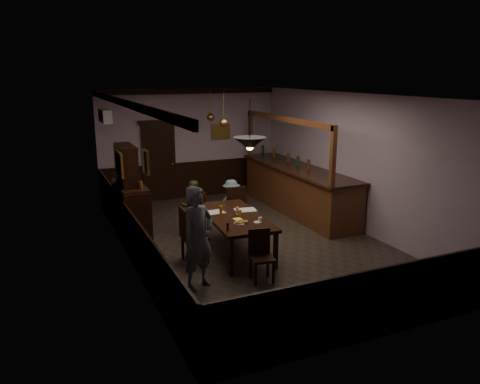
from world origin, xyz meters
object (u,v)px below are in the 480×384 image
chair_far_left (196,211)px  chair_side (190,233)px  pendant_brass_mid (224,123)px  sideboard (130,201)px  bar_counter (298,188)px  pendant_brass_far (211,117)px  person_seated_left (193,206)px  coffee_cup (260,219)px  chair_far_right (235,206)px  person_seated_right (231,203)px  person_standing (198,238)px  dining_table (235,219)px  chair_near (261,253)px  pendant_iron (250,144)px  soda_can (240,213)px

chair_far_left → chair_side: bearing=74.3°
pendant_brass_mid → sideboard: bearing=-168.7°
bar_counter → pendant_brass_far: pendant_brass_far is taller
person_seated_left → coffee_cup: size_ratio=14.24×
chair_far_right → pendant_brass_far: (0.30, 2.31, 1.74)m
chair_far_left → chair_far_right: 0.90m
chair_far_left → person_seated_left: 0.28m
person_seated_right → pendant_brass_mid: (0.08, 0.61, 1.75)m
chair_far_right → person_standing: person_standing is taller
dining_table → person_seated_right: (0.56, 1.51, -0.14)m
bar_counter → pendant_brass_mid: 2.55m
chair_near → pendant_brass_mid: pendant_brass_mid is taller
person_seated_right → pendant_iron: 2.94m
pendant_brass_far → coffee_cup: bearing=-97.9°
bar_counter → person_seated_left: bearing=-173.5°
bar_counter → chair_near: bearing=-129.0°
dining_table → bar_counter: size_ratio=0.53×
person_standing → pendant_brass_far: (1.98, 4.71, 1.45)m
person_seated_left → pendant_brass_far: 2.87m
pendant_iron → pendant_brass_mid: 3.01m
chair_far_right → person_standing: 2.94m
person_seated_left → chair_near: bearing=96.5°
chair_far_right → bar_counter: bar_counter is taller
chair_far_right → person_seated_left: (-0.87, 0.35, 0.01)m
dining_table → chair_far_right: chair_far_right is taller
chair_far_left → chair_far_right: (0.90, -0.07, 0.03)m
soda_can → pendant_brass_far: pendant_brass_far is taller
person_standing → person_seated_left: (0.80, 2.75, -0.28)m
dining_table → pendant_iron: pendant_iron is taller
chair_far_left → pendant_brass_far: bearing=-111.5°
pendant_iron → pendant_brass_mid: size_ratio=1.05×
person_seated_left → bar_counter: bearing=-171.8°
chair_near → pendant_brass_far: bearing=88.6°
person_seated_left → chair_side: bearing=72.0°
dining_table → chair_side: size_ratio=2.17×
chair_side → person_seated_right: size_ratio=0.96×
chair_far_left → person_seated_right: person_seated_right is taller
chair_near → bar_counter: bearing=60.3°
person_standing → chair_near: bearing=-33.6°
coffee_cup → soda_can: soda_can is taller
chair_side → coffee_cup: chair_side is taller
sideboard → pendant_brass_mid: 2.79m
dining_table → coffee_cup: size_ratio=28.34×
dining_table → pendant_brass_mid: 2.74m
chair_far_left → pendant_iron: 2.74m
chair_near → sideboard: sideboard is taller
chair_near → pendant_brass_mid: 3.97m
chair_near → bar_counter: 4.16m
dining_table → person_seated_left: size_ratio=1.99×
pendant_iron → chair_far_right: bearing=73.7°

